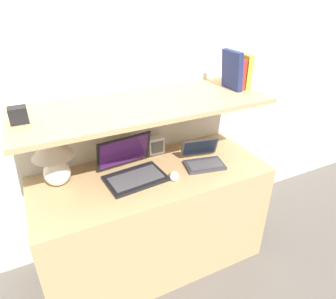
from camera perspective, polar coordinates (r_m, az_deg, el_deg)
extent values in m
plane|color=#56514C|center=(2.17, 0.93, -25.30)|extent=(12.00, 12.00, 0.00)
cube|color=silver|center=(1.97, -7.79, 12.16)|extent=(6.00, 0.05, 2.40)
cube|color=tan|center=(2.08, -2.85, -13.13)|extent=(1.45, 0.61, 0.74)
cube|color=silver|center=(2.20, -6.33, -4.00)|extent=(1.45, 0.04, 1.15)
cube|color=tan|center=(1.72, -4.43, 8.44)|extent=(1.45, 0.55, 0.03)
ellipsoid|color=white|center=(1.83, -20.37, -4.13)|extent=(0.15, 0.15, 0.16)
cylinder|color=tan|center=(1.79, -20.87, -1.58)|extent=(0.02, 0.02, 0.03)
cone|color=beige|center=(1.75, -21.30, 0.58)|extent=(0.23, 0.23, 0.12)
cube|color=black|center=(1.80, -6.22, -5.51)|extent=(0.37, 0.26, 0.02)
cube|color=#47474C|center=(1.79, -6.11, -5.35)|extent=(0.32, 0.19, 0.00)
cube|color=black|center=(1.86, -8.39, -0.33)|extent=(0.35, 0.10, 0.21)
cube|color=#4C1E60|center=(1.85, -8.33, -0.36)|extent=(0.32, 0.08, 0.19)
cube|color=#333338|center=(1.93, 6.95, -2.96)|extent=(0.27, 0.20, 0.02)
cube|color=#47474C|center=(1.92, 7.03, -2.77)|extent=(0.23, 0.15, 0.00)
cube|color=#333338|center=(1.98, 6.03, 0.37)|extent=(0.25, 0.10, 0.13)
cube|color=black|center=(1.97, 6.08, 0.35)|extent=(0.22, 0.08, 0.11)
ellipsoid|color=white|center=(1.80, 1.16, -5.03)|extent=(0.10, 0.11, 0.03)
cube|color=white|center=(2.05, -2.41, 0.83)|extent=(0.11, 0.06, 0.12)
cube|color=#59595B|center=(2.02, -2.03, 0.43)|extent=(0.09, 0.00, 0.08)
cube|color=gold|center=(2.02, 14.06, 14.31)|extent=(0.04, 0.14, 0.21)
cube|color=#A82823|center=(1.99, 13.04, 13.95)|extent=(0.03, 0.14, 0.19)
cube|color=navy|center=(1.96, 12.11, 14.55)|extent=(0.05, 0.17, 0.24)
cube|color=black|center=(1.60, -26.63, 5.88)|extent=(0.08, 0.07, 0.08)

